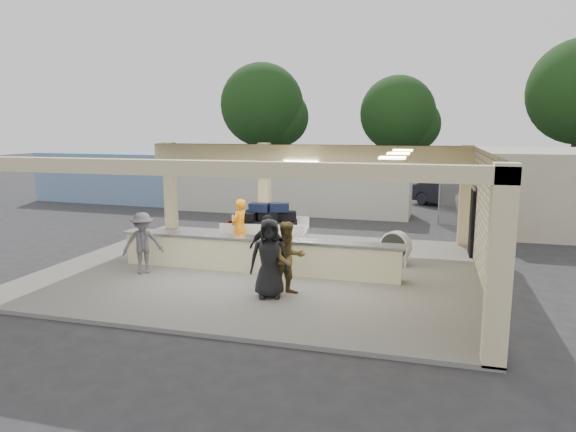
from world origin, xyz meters
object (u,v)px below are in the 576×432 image
(container_white, at_px, (289,187))
(container_blue, at_px, (127,178))
(car_dark, at_px, (452,193))
(car_white_a, at_px, (513,202))
(passenger_a, at_px, (288,259))
(passenger_c, at_px, (143,243))
(baggage_counter, at_px, (257,255))
(luggage_cart, at_px, (264,225))
(drum_fan, at_px, (396,247))
(baggage_handler, at_px, (239,228))
(passenger_d, at_px, (269,258))
(passenger_b, at_px, (268,250))

(container_white, distance_m, container_blue, 9.76)
(car_dark, relative_size, container_white, 0.38)
(car_white_a, xyz_separation_m, container_white, (-10.47, -1.66, 0.57))
(passenger_a, relative_size, passenger_c, 1.05)
(passenger_a, distance_m, car_dark, 16.97)
(baggage_counter, distance_m, car_dark, 15.73)
(car_dark, bearing_deg, container_white, 155.50)
(luggage_cart, bearing_deg, car_white_a, 40.45)
(passenger_a, bearing_deg, baggage_counter, 85.09)
(drum_fan, bearing_deg, baggage_counter, -131.03)
(baggage_handler, bearing_deg, passenger_d, 44.82)
(car_white_a, bearing_deg, passenger_a, 174.22)
(baggage_counter, bearing_deg, passenger_b, -58.22)
(passenger_b, distance_m, car_dark, 16.50)
(luggage_cart, bearing_deg, container_white, 92.22)
(drum_fan, bearing_deg, luggage_cart, -165.81)
(baggage_handler, bearing_deg, passenger_b, 48.61)
(car_dark, relative_size, container_blue, 0.42)
(car_white_a, bearing_deg, container_white, 119.26)
(container_white, bearing_deg, drum_fan, -56.20)
(container_blue, bearing_deg, baggage_counter, -42.52)
(baggage_counter, xyz_separation_m, passenger_b, (0.65, -1.05, 0.43))
(passenger_b, bearing_deg, drum_fan, 55.90)
(passenger_d, relative_size, car_dark, 0.43)
(drum_fan, distance_m, container_white, 10.78)
(baggage_counter, height_order, car_white_a, car_white_a)
(passenger_c, bearing_deg, luggage_cart, 16.44)
(car_white_a, relative_size, container_blue, 0.46)
(drum_fan, relative_size, passenger_d, 0.53)
(passenger_a, height_order, container_white, container_white)
(passenger_a, relative_size, car_dark, 0.41)
(car_dark, xyz_separation_m, container_white, (-7.79, -3.79, 0.53))
(passenger_c, distance_m, container_blue, 15.59)
(passenger_b, relative_size, passenger_d, 0.96)
(passenger_c, bearing_deg, container_white, 46.40)
(passenger_d, distance_m, container_blue, 18.88)
(passenger_b, relative_size, car_white_a, 0.38)
(drum_fan, xyz_separation_m, passenger_a, (-2.31, -3.55, 0.36))
(car_dark, height_order, container_white, container_white)
(passenger_b, distance_m, container_blue, 17.93)
(drum_fan, xyz_separation_m, container_white, (-5.80, 9.07, 0.63))
(passenger_c, distance_m, car_white_a, 17.69)
(drum_fan, bearing_deg, baggage_handler, -152.35)
(baggage_handler, relative_size, passenger_d, 0.96)
(luggage_cart, relative_size, passenger_c, 1.69)
(passenger_a, relative_size, container_white, 0.15)
(luggage_cart, bearing_deg, drum_fan, -16.62)
(baggage_counter, height_order, container_blue, container_blue)
(passenger_c, bearing_deg, passenger_a, -48.74)
(baggage_handler, bearing_deg, drum_fan, 108.26)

